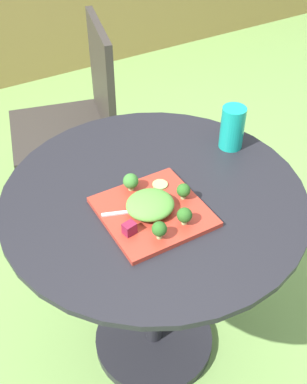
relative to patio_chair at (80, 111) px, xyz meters
name	(u,v)px	position (x,y,z in m)	size (l,w,h in m)	color
ground_plane	(154,341)	(-0.12, -0.86, -0.53)	(12.00, 12.00, 0.00)	#70994C
patio_table	(154,261)	(-0.12, -0.86, -0.06)	(0.85, 0.85, 0.75)	black
patio_chair	(80,111)	(0.00, 0.00, 0.00)	(0.53, 0.53, 0.90)	#332D28
salad_plate	(153,212)	(-0.17, -0.93, 0.23)	(0.26, 0.26, 0.01)	#AD3323
drinking_glass	(232,130)	(0.20, -0.79, 0.29)	(0.07, 0.07, 0.14)	#149989
fork	(137,211)	(-0.21, -0.92, 0.24)	(0.15, 0.07, 0.00)	silver
lettuce_mound	(150,205)	(-0.17, -0.93, 0.26)	(0.13, 0.12, 0.04)	#519338
broccoli_floret_0	(183,190)	(-0.07, -0.93, 0.27)	(0.04, 0.04, 0.05)	#99B770
broccoli_floret_1	(159,229)	(-0.20, -1.03, 0.27)	(0.04, 0.04, 0.05)	#99B770
broccoli_floret_2	(186,215)	(-0.12, -1.02, 0.27)	(0.04, 0.04, 0.05)	#99B770
broccoli_floret_3	(131,181)	(-0.18, -0.83, 0.27)	(0.04, 0.04, 0.05)	#99B770
cucumber_slice_0	(160,185)	(-0.10, -0.86, 0.24)	(0.04, 0.04, 0.01)	#8EB766
beet_chunk_0	(129,228)	(-0.26, -0.98, 0.26)	(0.03, 0.02, 0.03)	maroon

